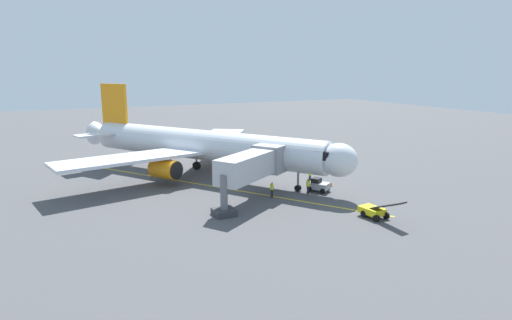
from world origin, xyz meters
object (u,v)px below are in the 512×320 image
belt_loader_portside (374,210)px  safety_cone_nose_right (312,179)px  airplane (200,145)px  baggage_cart_near_nose (210,142)px  ground_crew_marshaller (272,190)px  jet_bridge (255,165)px  ground_crew_loader (308,186)px  safety_cone_nose_left (220,216)px  safety_cone_wing_port (331,184)px  tug_starboard_side (318,185)px  ground_crew_wing_walker (310,175)px

belt_loader_portside → safety_cone_nose_right: 14.03m
airplane → safety_cone_nose_right: size_ratio=64.58×
baggage_cart_near_nose → ground_crew_marshaller: bearing=81.6°
jet_bridge → baggage_cart_near_nose: size_ratio=3.61×
ground_crew_loader → safety_cone_nose_left: ground_crew_loader is taller
airplane → safety_cone_nose_right: (-11.49, 8.39, -3.73)m
ground_crew_marshaller → safety_cone_wing_port: bearing=-173.4°
jet_bridge → safety_cone_nose_right: 11.07m
airplane → safety_cone_nose_right: bearing=143.9°
baggage_cart_near_nose → safety_cone_nose_right: 29.00m
safety_cone_nose_left → tug_starboard_side: bearing=-164.3°
ground_crew_wing_walker → airplane: bearing=-38.9°
baggage_cart_near_nose → safety_cone_wing_port: (-3.53, 31.94, -0.38)m
baggage_cart_near_nose → safety_cone_wing_port: baggage_cart_near_nose is taller
ground_crew_loader → belt_loader_portside: (-1.23, 9.37, -0.17)m
baggage_cart_near_nose → tug_starboard_side: (-1.00, 33.00, 0.05)m
belt_loader_portside → safety_cone_wing_port: belt_loader_portside is taller
ground_crew_loader → safety_cone_nose_left: bearing=16.1°
baggage_cart_near_nose → ground_crew_loader: bearing=89.0°
ground_crew_wing_walker → tug_starboard_side: bearing=71.0°
tug_starboard_side → safety_cone_wing_port: bearing=-157.4°
jet_bridge → tug_starboard_side: size_ratio=3.84×
ground_crew_loader → safety_cone_nose_left: (11.71, 3.39, -0.61)m
jet_bridge → safety_cone_nose_right: size_ratio=19.18×
jet_bridge → belt_loader_portside: size_ratio=2.25×
ground_crew_loader → tug_starboard_side: 1.63m
jet_bridge → ground_crew_wing_walker: jet_bridge is taller
ground_crew_wing_walker → safety_cone_nose_left: bearing=27.1°
safety_cone_nose_right → safety_cone_wing_port: bearing=102.8°
safety_cone_nose_left → safety_cone_wing_port: (-15.81, -4.79, 0.00)m
ground_crew_marshaller → baggage_cart_near_nose: 33.28m
ground_crew_loader → belt_loader_portside: bearing=97.5°
airplane → tug_starboard_side: bearing=127.6°
ground_crew_marshaller → tug_starboard_side: (-5.88, 0.08, -0.18)m
ground_crew_wing_walker → ground_crew_loader: 4.97m
airplane → ground_crew_loader: (-8.08, 12.87, -3.12)m
jet_bridge → safety_cone_wing_port: size_ratio=19.18×
ground_crew_wing_walker → safety_cone_wing_port: 3.00m
safety_cone_nose_left → safety_cone_wing_port: same height
safety_cone_nose_right → belt_loader_portside: bearing=81.1°
jet_bridge → ground_crew_wing_walker: size_ratio=6.17×
ground_crew_loader → baggage_cart_near_nose: (-0.58, -33.35, -0.23)m
ground_crew_marshaller → ground_crew_loader: (-4.30, 0.43, 0.00)m
airplane → ground_crew_wing_walker: 14.39m
ground_crew_wing_walker → baggage_cart_near_nose: size_ratio=0.58×
ground_crew_loader → safety_cone_nose_right: 5.67m
airplane → ground_crew_wing_walker: bearing=141.1°
baggage_cart_near_nose → safety_cone_nose_right: baggage_cart_near_nose is taller
airplane → ground_crew_marshaller: (-3.78, 12.45, -3.12)m
jet_bridge → ground_crew_loader: size_ratio=6.17×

